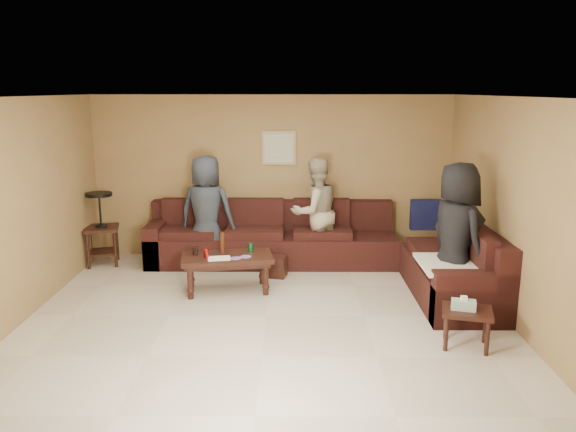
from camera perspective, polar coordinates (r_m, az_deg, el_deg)
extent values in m
plane|color=beige|center=(6.64, -2.23, -10.08)|extent=(5.50, 5.50, 0.00)
cube|color=silver|center=(6.12, -2.43, 11.55)|extent=(5.50, 5.00, 0.10)
cube|color=olive|center=(8.72, -1.59, 4.00)|extent=(5.50, 0.10, 2.50)
cube|color=olive|center=(3.86, -4.00, -7.39)|extent=(5.50, 0.10, 2.50)
cube|color=olive|center=(6.96, -25.59, 0.49)|extent=(0.10, 5.00, 2.50)
cube|color=olive|center=(6.73, 21.78, 0.45)|extent=(0.10, 5.00, 2.50)
cube|color=#341411|center=(8.50, -1.65, -3.30)|extent=(3.70, 0.90, 0.45)
cube|color=#341411|center=(8.71, -1.59, 0.14)|extent=(3.70, 0.24, 0.45)
cube|color=#341411|center=(8.71, -13.11, -2.63)|extent=(0.24, 0.90, 0.63)
cube|color=#341411|center=(7.40, 16.18, -6.31)|extent=(0.90, 2.00, 0.45)
cube|color=#341411|center=(7.36, 18.87, -2.92)|extent=(0.24, 2.00, 0.45)
cube|color=#341411|center=(6.58, 18.30, -8.05)|extent=(0.90, 0.24, 0.63)
cube|color=#13163D|center=(8.61, 13.82, 0.13)|extent=(0.45, 0.14, 0.45)
cube|color=white|center=(6.88, 17.37, -4.73)|extent=(1.00, 0.85, 0.04)
cube|color=black|center=(7.30, -6.20, -4.23)|extent=(1.24, 0.76, 0.06)
cube|color=black|center=(7.32, -6.19, -4.70)|extent=(1.14, 0.66, 0.05)
cylinder|color=black|center=(7.17, -9.90, -6.70)|extent=(0.07, 0.07, 0.42)
cylinder|color=black|center=(7.21, -2.28, -6.41)|extent=(0.07, 0.07, 0.42)
cylinder|color=black|center=(7.57, -9.85, -5.64)|extent=(0.07, 0.07, 0.42)
cylinder|color=black|center=(7.61, -2.64, -5.38)|extent=(0.07, 0.07, 0.42)
cylinder|color=maroon|center=(7.22, -8.30, -3.73)|extent=(0.07, 0.07, 0.12)
cylinder|color=#178138|center=(7.39, -3.80, -3.22)|extent=(0.07, 0.07, 0.12)
cylinder|color=#39190D|center=(7.37, -6.69, -2.68)|extent=(0.07, 0.07, 0.28)
cylinder|color=black|center=(7.35, -9.38, -3.50)|extent=(0.08, 0.08, 0.11)
cube|color=white|center=(7.17, -7.01, -4.29)|extent=(0.31, 0.26, 0.00)
cylinder|color=#CB4792|center=(7.14, -5.30, -4.30)|extent=(0.14, 0.14, 0.01)
cylinder|color=#CB4792|center=(7.20, -4.32, -4.14)|extent=(0.14, 0.14, 0.01)
cube|color=black|center=(8.79, -18.43, -1.19)|extent=(0.58, 0.58, 0.05)
cube|color=black|center=(8.88, -18.26, -3.48)|extent=(0.51, 0.51, 0.03)
cylinder|color=black|center=(8.70, -19.66, -3.34)|extent=(0.05, 0.05, 0.56)
cylinder|color=black|center=(8.66, -17.13, -3.22)|extent=(0.05, 0.05, 0.56)
cylinder|color=black|center=(9.06, -19.42, -2.68)|extent=(0.05, 0.05, 0.56)
cylinder|color=black|center=(9.03, -17.00, -2.56)|extent=(0.05, 0.05, 0.56)
cylinder|color=black|center=(8.78, -18.45, -0.95)|extent=(0.17, 0.17, 0.03)
cylinder|color=black|center=(8.73, -18.56, 0.61)|extent=(0.03, 0.03, 0.46)
cylinder|color=black|center=(8.69, -18.67, 2.09)|extent=(0.38, 0.38, 0.05)
cube|color=black|center=(6.03, 17.76, -9.23)|extent=(0.58, 0.51, 0.04)
cylinder|color=black|center=(5.96, 15.77, -11.37)|extent=(0.04, 0.04, 0.38)
cylinder|color=black|center=(5.98, 19.60, -11.55)|extent=(0.04, 0.04, 0.38)
cylinder|color=black|center=(6.23, 15.77, -10.26)|extent=(0.04, 0.04, 0.38)
cylinder|color=black|center=(6.26, 19.41, -10.43)|extent=(0.04, 0.04, 0.38)
cube|color=silver|center=(5.99, 17.40, -8.61)|extent=(0.26, 0.18, 0.10)
cube|color=white|center=(5.97, 17.44, -7.98)|extent=(0.06, 0.04, 0.05)
cube|color=black|center=(7.90, -1.10, -5.14)|extent=(0.30, 0.30, 0.30)
cube|color=#A08464|center=(8.64, -0.94, 6.93)|extent=(0.52, 0.03, 0.52)
cube|color=beige|center=(8.63, -0.95, 6.92)|extent=(0.44, 0.01, 0.44)
imported|color=#282F38|center=(8.27, -8.26, 0.43)|extent=(0.89, 0.67, 1.66)
imported|color=tan|center=(8.27, 2.78, 0.40)|extent=(0.98, 0.91, 1.62)
imported|color=black|center=(6.92, 16.73, -1.99)|extent=(0.83, 1.00, 1.76)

